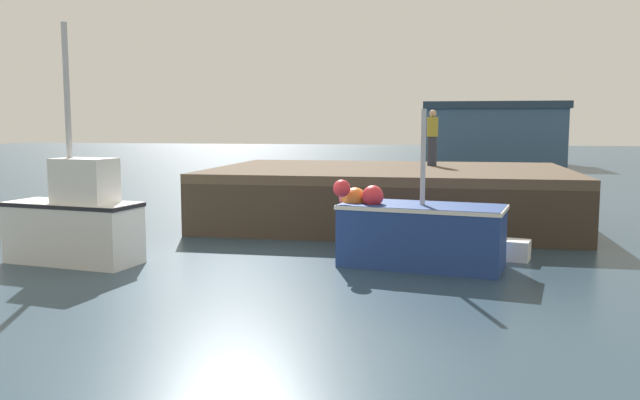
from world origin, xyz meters
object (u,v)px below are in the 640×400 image
fishing_boat_near_right (417,231)px  rowboat (488,248)px  mooring_buoy_foreground (84,238)px  fishing_boat_near_left (75,222)px  dockworker (432,138)px

fishing_boat_near_right → rowboat: (1.50, 1.11, -0.51)m
fishing_boat_near_right → mooring_buoy_foreground: 7.64m
mooring_buoy_foreground → fishing_boat_near_left: bearing=-66.0°
mooring_buoy_foreground → dockworker: bearing=41.8°
fishing_boat_near_left → mooring_buoy_foreground: size_ratio=7.31×
rowboat → fishing_boat_near_left: bearing=-165.8°
fishing_boat_near_left → dockworker: 11.03m
rowboat → dockworker: (-1.35, 5.98, 2.29)m
fishing_boat_near_left → fishing_boat_near_right: (7.10, 1.07, -0.16)m
fishing_boat_near_right → dockworker: (0.15, 7.09, 1.77)m
fishing_boat_near_left → dockworker: size_ratio=2.90×
fishing_boat_near_right → mooring_buoy_foreground: bearing=179.0°
rowboat → fishing_boat_near_right: bearing=-143.5°
fishing_boat_near_right → dockworker: dockworker is taller
rowboat → dockworker: size_ratio=1.08×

